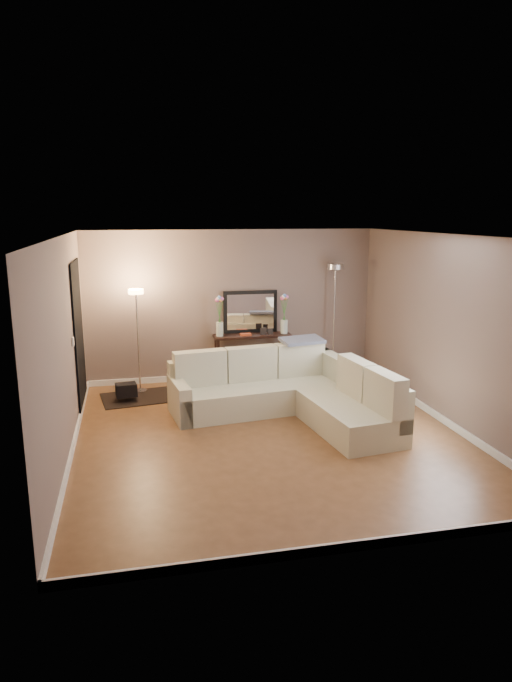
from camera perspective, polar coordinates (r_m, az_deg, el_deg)
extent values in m
cube|color=brown|center=(7.64, 1.30, -9.42)|extent=(5.00, 5.50, 0.01)
cube|color=white|center=(7.08, 1.41, 10.55)|extent=(5.00, 5.50, 0.01)
cube|color=#76625A|center=(9.91, -2.43, 3.57)|extent=(5.00, 0.02, 2.60)
cube|color=#76625A|center=(4.71, 9.37, -6.94)|extent=(5.00, 0.02, 2.60)
cube|color=#76625A|center=(7.10, -18.74, -0.76)|extent=(0.02, 5.50, 2.60)
cube|color=#76625A|center=(8.20, 18.65, 0.99)|extent=(0.02, 5.50, 2.60)
cube|color=white|center=(10.16, -2.34, -3.44)|extent=(5.00, 0.03, 0.10)
cube|color=white|center=(5.28, 8.75, -19.73)|extent=(5.00, 0.03, 0.10)
cube|color=white|center=(7.47, -17.86, -10.12)|extent=(0.03, 5.50, 0.10)
cube|color=white|center=(8.52, 17.91, -7.28)|extent=(0.03, 5.50, 0.10)
cube|color=black|center=(8.79, -17.30, 0.50)|extent=(0.02, 1.20, 2.20)
cube|color=white|center=(7.94, -17.84, -0.06)|extent=(0.02, 0.08, 0.12)
cube|color=beige|center=(8.52, 0.35, -5.58)|extent=(2.67, 1.21, 0.40)
cube|color=beige|center=(8.75, -0.42, -3.18)|extent=(2.58, 0.52, 0.55)
cube|color=beige|center=(8.19, -7.67, -5.89)|extent=(0.29, 0.91, 0.55)
cube|color=beige|center=(7.79, 9.38, -7.55)|extent=(1.08, 1.68, 0.40)
cube|color=beige|center=(8.23, 10.08, -4.42)|extent=(0.51, 2.48, 0.55)
cube|color=beige|center=(8.38, -5.63, -2.71)|extent=(0.79, 0.31, 0.52)
cube|color=beige|center=(8.59, -0.50, -2.25)|extent=(0.79, 0.31, 0.52)
cube|color=beige|center=(8.87, 4.35, -1.81)|extent=(0.79, 0.31, 0.52)
cube|color=beige|center=(8.00, 9.98, -3.58)|extent=(0.31, 0.73, 0.52)
cube|color=beige|center=(7.40, 12.80, -5.07)|extent=(0.31, 0.73, 0.52)
cube|color=slate|center=(8.84, 4.63, 0.08)|extent=(0.71, 0.49, 0.09)
cube|color=black|center=(9.82, -0.37, 0.53)|extent=(1.34, 0.38, 0.04)
cube|color=black|center=(9.68, -3.79, -2.18)|extent=(0.05, 0.05, 0.78)
cube|color=black|center=(9.95, -4.01, -1.76)|extent=(0.05, 0.05, 0.78)
cube|color=black|center=(9.91, 3.29, -1.81)|extent=(0.05, 0.05, 0.78)
cube|color=black|center=(10.18, 2.88, -1.42)|extent=(0.05, 0.05, 0.78)
cube|color=black|center=(9.97, -0.37, -2.93)|extent=(1.26, 0.35, 0.03)
cube|color=#BF3333|center=(9.85, -3.51, -2.47)|extent=(0.03, 0.16, 0.20)
cube|color=#3359A5|center=(9.85, -3.27, -2.40)|extent=(0.04, 0.16, 0.22)
cube|color=gold|center=(9.86, -2.99, -2.33)|extent=(0.05, 0.16, 0.24)
cube|color=#3F7F4C|center=(9.87, -2.68, -2.43)|extent=(0.05, 0.16, 0.20)
cube|color=#994C99|center=(9.87, -2.40, -2.35)|extent=(0.03, 0.16, 0.22)
cube|color=orange|center=(9.88, -2.16, -2.28)|extent=(0.04, 0.16, 0.24)
cube|color=#262626|center=(9.89, -1.88, -2.38)|extent=(0.05, 0.16, 0.20)
cube|color=#4C99B2|center=(9.90, -1.57, -2.31)|extent=(0.05, 0.16, 0.22)
cube|color=#B2A58C|center=(9.90, -1.30, -2.24)|extent=(0.03, 0.16, 0.24)
cube|color=brown|center=(9.92, -1.06, -2.34)|extent=(0.04, 0.16, 0.20)
cube|color=navy|center=(9.92, -0.78, -2.27)|extent=(0.05, 0.16, 0.22)
cube|color=gold|center=(9.93, -0.47, -2.20)|extent=(0.05, 0.16, 0.24)
cube|color=black|center=(9.91, -0.57, 2.95)|extent=(0.95, 0.05, 0.74)
cube|color=white|center=(9.89, -0.55, 2.93)|extent=(0.82, 0.02, 0.62)
cube|color=#C24722|center=(9.76, -1.05, 0.65)|extent=(0.19, 0.13, 0.04)
cube|color=black|center=(9.79, 0.74, 0.96)|extent=(0.10, 0.02, 0.13)
cube|color=black|center=(9.82, 1.45, 0.93)|extent=(0.08, 0.02, 0.11)
cylinder|color=silver|center=(9.70, -3.65, 1.17)|extent=(0.12, 0.12, 0.25)
cylinder|color=#38722D|center=(9.64, -3.78, 2.84)|extent=(0.10, 0.01, 0.42)
sphere|color=#E5598C|center=(9.61, -3.93, 4.10)|extent=(0.07, 0.07, 0.07)
cylinder|color=#38722D|center=(9.64, -3.73, 2.90)|extent=(0.06, 0.01, 0.45)
sphere|color=white|center=(9.61, -3.81, 4.22)|extent=(0.07, 0.07, 0.07)
cylinder|color=#38722D|center=(9.64, -3.68, 2.96)|extent=(0.01, 0.01, 0.47)
sphere|color=#598CE5|center=(9.61, -3.70, 4.35)|extent=(0.07, 0.07, 0.07)
cylinder|color=#38722D|center=(9.65, -3.62, 2.84)|extent=(0.05, 0.01, 0.43)
sphere|color=#E58C4C|center=(9.62, -3.57, 4.11)|extent=(0.07, 0.07, 0.07)
cylinder|color=#38722D|center=(9.65, -3.57, 2.90)|extent=(0.10, 0.01, 0.44)
sphere|color=#D866B2|center=(9.62, -3.46, 4.24)|extent=(0.07, 0.07, 0.07)
cylinder|color=silver|center=(9.91, 2.83, 1.43)|extent=(0.12, 0.12, 0.25)
cylinder|color=#38722D|center=(9.86, 2.74, 3.06)|extent=(0.10, 0.01, 0.42)
sphere|color=#E5598C|center=(9.82, 2.63, 4.30)|extent=(0.07, 0.07, 0.07)
cylinder|color=#38722D|center=(9.86, 2.79, 3.13)|extent=(0.06, 0.01, 0.45)
sphere|color=white|center=(9.82, 2.75, 4.42)|extent=(0.07, 0.07, 0.07)
cylinder|color=#38722D|center=(9.86, 2.85, 3.19)|extent=(0.01, 0.01, 0.47)
sphere|color=#598CE5|center=(9.82, 2.86, 4.54)|extent=(0.07, 0.07, 0.07)
cylinder|color=#38722D|center=(9.87, 2.90, 3.07)|extent=(0.05, 0.01, 0.43)
sphere|color=#E58C4C|center=(9.83, 2.97, 4.31)|extent=(0.07, 0.07, 0.07)
cylinder|color=#38722D|center=(9.87, 2.95, 3.13)|extent=(0.10, 0.01, 0.44)
sphere|color=#D866B2|center=(9.84, 3.09, 4.43)|extent=(0.07, 0.07, 0.07)
cylinder|color=silver|center=(9.59, -11.49, -4.90)|extent=(0.25, 0.25, 0.03)
cylinder|color=silver|center=(9.38, -11.71, -0.21)|extent=(0.03, 0.03, 1.61)
cylinder|color=#FFBF72|center=(9.23, -11.94, 4.87)|extent=(0.27, 0.27, 0.07)
cylinder|color=silver|center=(10.37, 7.65, -3.40)|extent=(0.33, 0.33, 0.03)
cylinder|color=silver|center=(10.15, 7.80, 1.80)|extent=(0.04, 0.04, 1.91)
cylinder|color=silver|center=(10.01, 7.98, 7.40)|extent=(0.36, 0.36, 0.09)
cube|color=black|center=(9.27, -11.72, -5.56)|extent=(1.21, 0.98, 0.01)
cube|color=black|center=(9.10, -12.86, -4.79)|extent=(0.34, 0.26, 0.20)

